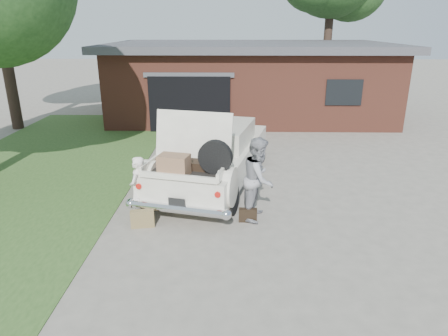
{
  "coord_description": "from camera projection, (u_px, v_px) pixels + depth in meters",
  "views": [
    {
      "loc": [
        0.16,
        -7.62,
        4.04
      ],
      "look_at": [
        0.0,
        0.6,
        1.1
      ],
      "focal_mm": 32.0,
      "sensor_mm": 36.0,
      "label": 1
    }
  ],
  "objects": [
    {
      "name": "ground",
      "position": [
        223.0,
        226.0,
        8.53
      ],
      "size": [
        90.0,
        90.0,
        0.0
      ],
      "primitive_type": "plane",
      "color": "gray",
      "rests_on": "ground"
    },
    {
      "name": "sedan",
      "position": [
        212.0,
        154.0,
        10.63
      ],
      "size": [
        3.31,
        5.79,
        2.25
      ],
      "rotation": [
        0.0,
        0.0,
        -0.24
      ],
      "color": "white",
      "rests_on": "ground"
    },
    {
      "name": "grass_strip",
      "position": [
        34.0,
        174.0,
        11.46
      ],
      "size": [
        6.0,
        16.0,
        0.02
      ],
      "primitive_type": "cube",
      "color": "#2D4C1E",
      "rests_on": "ground"
    },
    {
      "name": "house",
      "position": [
        249.0,
        79.0,
        18.75
      ],
      "size": [
        12.8,
        7.8,
        3.3
      ],
      "color": "brown",
      "rests_on": "ground"
    },
    {
      "name": "suitcase_right",
      "position": [
        248.0,
        215.0,
        8.67
      ],
      "size": [
        0.4,
        0.14,
        0.31
      ],
      "primitive_type": "cube",
      "rotation": [
        0.0,
        0.0,
        -0.04
      ],
      "color": "black",
      "rests_on": "ground"
    },
    {
      "name": "woman_right",
      "position": [
        259.0,
        179.0,
        8.63
      ],
      "size": [
        0.91,
        1.05,
        1.83
      ],
      "primitive_type": "imported",
      "rotation": [
        0.0,
        0.0,
        1.29
      ],
      "color": "gray",
      "rests_on": "ground"
    },
    {
      "name": "woman_left",
      "position": [
        138.0,
        188.0,
        8.65
      ],
      "size": [
        0.42,
        0.57,
        1.42
      ],
      "primitive_type": "imported",
      "rotation": [
        0.0,
        0.0,
        -1.73
      ],
      "color": "white",
      "rests_on": "ground"
    },
    {
      "name": "suitcase_left",
      "position": [
        143.0,
        219.0,
        8.43
      ],
      "size": [
        0.51,
        0.23,
        0.38
      ],
      "primitive_type": "cube",
      "rotation": [
        0.0,
        0.0,
        0.16
      ],
      "color": "olive",
      "rests_on": "ground"
    }
  ]
}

